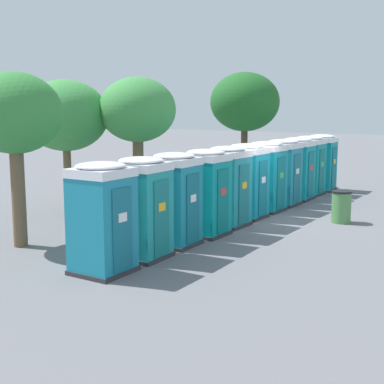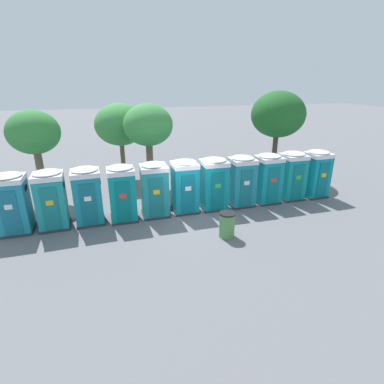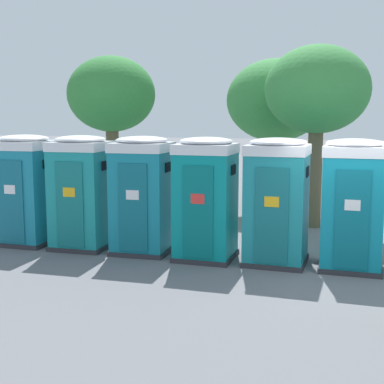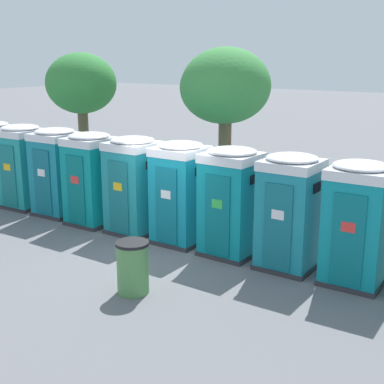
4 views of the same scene
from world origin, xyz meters
The scene contains 13 objects.
ground_plane centered at (0.00, 0.00, 0.00)m, with size 120.00×120.00×0.00m, color slate.
portapotty_1 centered at (-5.84, 0.36, 1.28)m, with size 1.29×1.28×2.54m.
portapotty_2 centered at (-4.39, 0.43, 1.28)m, with size 1.29×1.28×2.54m.
portapotty_3 centered at (-2.93, 0.37, 1.28)m, with size 1.22×1.23×2.54m.
portapotty_4 centered at (-1.47, 0.48, 1.28)m, with size 1.23×1.21×2.54m.
portapotty_5 centered at (-0.02, 0.57, 1.28)m, with size 1.20×1.23×2.54m.
portapotty_6 centered at (1.44, 0.58, 1.28)m, with size 1.22×1.21×2.54m.
portapotty_7 centered at (2.89, 0.62, 1.28)m, with size 1.22×1.22×2.54m.
portapotty_8 centered at (4.35, 0.66, 1.28)m, with size 1.27×1.26×2.54m.
street_tree_1 centered at (-1.16, 4.41, 3.60)m, with size 2.73×2.73×4.80m.
street_tree_2 centered at (-6.84, 3.82, 3.52)m, with size 2.50×2.50×4.66m.
street_tree_3 centered at (-2.60, 6.53, 3.43)m, with size 3.05×3.05×4.71m.
trash_can centered at (1.01, -2.35, 0.53)m, with size 0.66×0.66×1.05m.
Camera 4 is at (7.62, -9.57, 4.53)m, focal length 50.00 mm.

